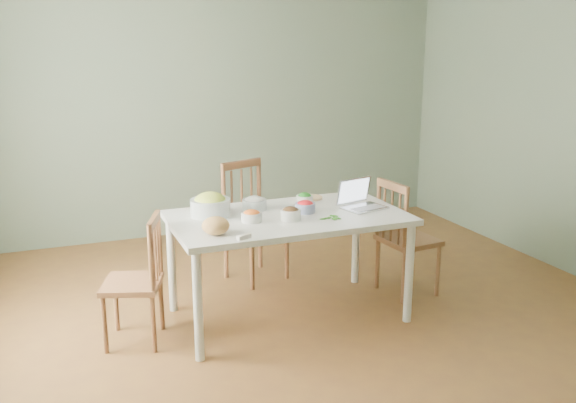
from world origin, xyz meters
name	(u,v)px	position (x,y,z in m)	size (l,w,h in m)	color
floor	(315,321)	(0.00, 0.00, 0.00)	(5.00, 5.00, 0.00)	brown
wall_back	(218,105)	(0.00, 2.50, 1.35)	(5.00, 0.00, 2.70)	slate
dining_table	(288,266)	(-0.15, 0.17, 0.39)	(1.68, 0.95, 0.79)	white
chair_far	(256,222)	(-0.12, 0.98, 0.51)	(0.45, 0.43, 1.01)	brown
chair_left	(132,281)	(-1.28, 0.18, 0.44)	(0.39, 0.37, 0.89)	brown
chair_right	(409,237)	(0.92, 0.23, 0.47)	(0.42, 0.40, 0.94)	brown
bread_boule	(216,226)	(-0.76, -0.09, 0.85)	(0.18, 0.18, 0.12)	tan
butter_stick	(244,237)	(-0.61, -0.24, 0.80)	(0.10, 0.03, 0.03)	white
bowl_squash	(210,205)	(-0.67, 0.36, 0.87)	(0.29, 0.29, 0.16)	#D5D74C
bowl_carrot	(252,216)	(-0.44, 0.11, 0.83)	(0.14, 0.14, 0.08)	#CD6D08
bowl_onion	(254,203)	(-0.32, 0.40, 0.84)	(0.18, 0.18, 0.10)	white
bowl_mushroom	(291,214)	(-0.18, 0.04, 0.83)	(0.14, 0.14, 0.09)	#3B1B0B
bowl_redpep	(305,207)	(-0.01, 0.19, 0.83)	(0.15, 0.15, 0.09)	red
bowl_broccoli	(305,198)	(0.09, 0.43, 0.83)	(0.13, 0.13, 0.08)	#0B440F
flatbread	(311,198)	(0.19, 0.54, 0.80)	(0.18, 0.18, 0.02)	beige
basil_bunch	(330,217)	(0.09, -0.03, 0.80)	(0.18, 0.18, 0.02)	#26821B
laptop	(365,195)	(0.45, 0.11, 0.89)	(0.31, 0.26, 0.21)	silver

